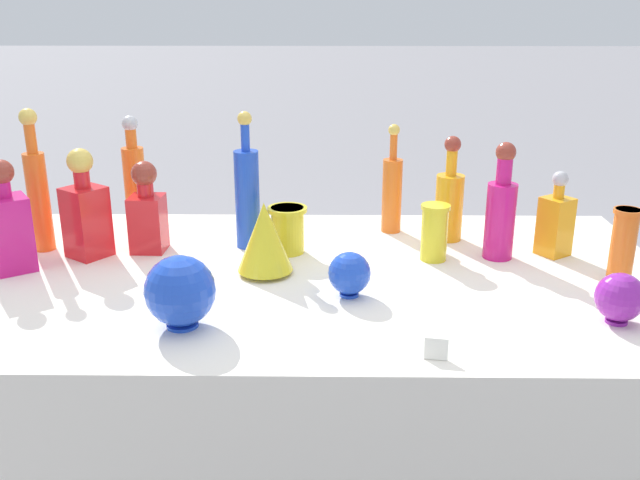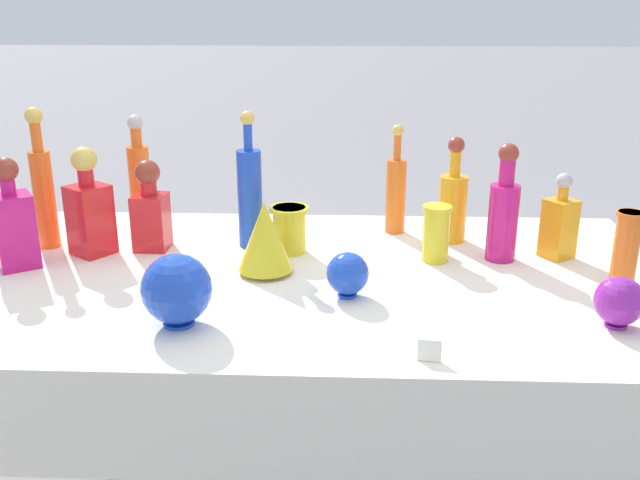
{
  "view_description": "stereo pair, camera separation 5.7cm",
  "coord_description": "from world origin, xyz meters",
  "px_view_note": "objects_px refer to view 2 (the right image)",
  "views": [
    {
      "loc": [
        0.02,
        -1.85,
        1.5
      ],
      "look_at": [
        0.0,
        0.0,
        0.86
      ],
      "focal_mm": 40.0,
      "sensor_mm": 36.0,
      "label": 1
    },
    {
      "loc": [
        0.08,
        -1.84,
        1.5
      ],
      "look_at": [
        0.0,
        0.0,
        0.86
      ],
      "focal_mm": 40.0,
      "sensor_mm": 36.0,
      "label": 2
    }
  ],
  "objects_px": {
    "slender_vase_1": "(436,232)",
    "round_bowl_2": "(348,274)",
    "square_decanter_2": "(559,224)",
    "square_decanter_3": "(150,211)",
    "square_decanter_1": "(89,210)",
    "tall_bottle_1": "(43,188)",
    "slender_vase_0": "(289,227)",
    "tall_bottle_3": "(503,213)",
    "tall_bottle_0": "(140,182)",
    "tall_bottle_5": "(453,202)",
    "round_bowl_1": "(619,301)",
    "tall_bottle_4": "(396,191)",
    "round_bowl_0": "(177,289)",
    "square_decanter_0": "(13,223)",
    "slender_vase_2": "(626,247)",
    "cardboard_box_behind_left": "(272,283)",
    "fluted_vase_0": "(265,237)",
    "tall_bottle_2": "(250,194)"
  },
  "relations": [
    {
      "from": "tall_bottle_4",
      "to": "slender_vase_2",
      "type": "distance_m",
      "value": 0.72
    },
    {
      "from": "round_bowl_0",
      "to": "round_bowl_2",
      "type": "relative_size",
      "value": 1.47
    },
    {
      "from": "tall_bottle_0",
      "to": "slender_vase_1",
      "type": "distance_m",
      "value": 0.96
    },
    {
      "from": "square_decanter_0",
      "to": "round_bowl_0",
      "type": "bearing_deg",
      "value": -33.15
    },
    {
      "from": "tall_bottle_5",
      "to": "cardboard_box_behind_left",
      "type": "distance_m",
      "value": 1.43
    },
    {
      "from": "tall_bottle_2",
      "to": "square_decanter_2",
      "type": "height_order",
      "value": "tall_bottle_2"
    },
    {
      "from": "square_decanter_0",
      "to": "square_decanter_1",
      "type": "xyz_separation_m",
      "value": [
        0.18,
        0.12,
        0.01
      ]
    },
    {
      "from": "tall_bottle_1",
      "to": "round_bowl_2",
      "type": "relative_size",
      "value": 3.64
    },
    {
      "from": "slender_vase_1",
      "to": "tall_bottle_0",
      "type": "bearing_deg",
      "value": 165.2
    },
    {
      "from": "tall_bottle_1",
      "to": "slender_vase_0",
      "type": "height_order",
      "value": "tall_bottle_1"
    },
    {
      "from": "round_bowl_0",
      "to": "square_decanter_0",
      "type": "bearing_deg",
      "value": 146.85
    },
    {
      "from": "tall_bottle_3",
      "to": "fluted_vase_0",
      "type": "height_order",
      "value": "tall_bottle_3"
    },
    {
      "from": "fluted_vase_0",
      "to": "square_decanter_1",
      "type": "bearing_deg",
      "value": 165.45
    },
    {
      "from": "square_decanter_2",
      "to": "slender_vase_2",
      "type": "bearing_deg",
      "value": -62.01
    },
    {
      "from": "slender_vase_1",
      "to": "round_bowl_2",
      "type": "bearing_deg",
      "value": -133.37
    },
    {
      "from": "tall_bottle_3",
      "to": "tall_bottle_0",
      "type": "bearing_deg",
      "value": 168.67
    },
    {
      "from": "slender_vase_0",
      "to": "slender_vase_1",
      "type": "height_order",
      "value": "slender_vase_1"
    },
    {
      "from": "tall_bottle_0",
      "to": "fluted_vase_0",
      "type": "height_order",
      "value": "tall_bottle_0"
    },
    {
      "from": "tall_bottle_1",
      "to": "slender_vase_0",
      "type": "xyz_separation_m",
      "value": [
        0.74,
        -0.02,
        -0.11
      ]
    },
    {
      "from": "square_decanter_2",
      "to": "round_bowl_0",
      "type": "relative_size",
      "value": 1.47
    },
    {
      "from": "tall_bottle_4",
      "to": "round_bowl_1",
      "type": "bearing_deg",
      "value": -54.81
    },
    {
      "from": "tall_bottle_5",
      "to": "square_decanter_0",
      "type": "height_order",
      "value": "tall_bottle_5"
    },
    {
      "from": "tall_bottle_0",
      "to": "round_bowl_2",
      "type": "xyz_separation_m",
      "value": [
        0.68,
        -0.51,
        -0.1
      ]
    },
    {
      "from": "slender_vase_0",
      "to": "fluted_vase_0",
      "type": "bearing_deg",
      "value": -106.63
    },
    {
      "from": "square_decanter_2",
      "to": "round_bowl_2",
      "type": "distance_m",
      "value": 0.69
    },
    {
      "from": "round_bowl_1",
      "to": "square_decanter_3",
      "type": "bearing_deg",
      "value": 158.39
    },
    {
      "from": "square_decanter_2",
      "to": "square_decanter_3",
      "type": "bearing_deg",
      "value": 179.06
    },
    {
      "from": "cardboard_box_behind_left",
      "to": "round_bowl_0",
      "type": "bearing_deg",
      "value": -90.96
    },
    {
      "from": "square_decanter_0",
      "to": "slender_vase_2",
      "type": "relative_size",
      "value": 1.54
    },
    {
      "from": "tall_bottle_2",
      "to": "cardboard_box_behind_left",
      "type": "distance_m",
      "value": 1.34
    },
    {
      "from": "tall_bottle_4",
      "to": "square_decanter_0",
      "type": "height_order",
      "value": "tall_bottle_4"
    },
    {
      "from": "slender_vase_2",
      "to": "fluted_vase_0",
      "type": "height_order",
      "value": "same"
    },
    {
      "from": "tall_bottle_4",
      "to": "round_bowl_0",
      "type": "bearing_deg",
      "value": -127.42
    },
    {
      "from": "square_decanter_3",
      "to": "square_decanter_0",
      "type": "bearing_deg",
      "value": -154.39
    },
    {
      "from": "square_decanter_1",
      "to": "square_decanter_2",
      "type": "height_order",
      "value": "square_decanter_1"
    },
    {
      "from": "square_decanter_2",
      "to": "slender_vase_2",
      "type": "height_order",
      "value": "square_decanter_2"
    },
    {
      "from": "tall_bottle_5",
      "to": "square_decanter_2",
      "type": "distance_m",
      "value": 0.32
    },
    {
      "from": "tall_bottle_3",
      "to": "slender_vase_0",
      "type": "xyz_separation_m",
      "value": [
        -0.62,
        0.04,
        -0.06
      ]
    },
    {
      "from": "tall_bottle_5",
      "to": "round_bowl_0",
      "type": "xyz_separation_m",
      "value": [
        -0.72,
        -0.64,
        -0.04
      ]
    },
    {
      "from": "tall_bottle_2",
      "to": "square_decanter_0",
      "type": "relative_size",
      "value": 1.31
    },
    {
      "from": "cardboard_box_behind_left",
      "to": "tall_bottle_3",
      "type": "bearing_deg",
      "value": -55.72
    },
    {
      "from": "tall_bottle_1",
      "to": "slender_vase_1",
      "type": "bearing_deg",
      "value": -3.64
    },
    {
      "from": "slender_vase_2",
      "to": "cardboard_box_behind_left",
      "type": "bearing_deg",
      "value": 128.5
    },
    {
      "from": "square_decanter_2",
      "to": "tall_bottle_0",
      "type": "bearing_deg",
      "value": 171.33
    },
    {
      "from": "slender_vase_0",
      "to": "slender_vase_1",
      "type": "bearing_deg",
      "value": -7.61
    },
    {
      "from": "square_decanter_2",
      "to": "round_bowl_1",
      "type": "bearing_deg",
      "value": -88.13
    },
    {
      "from": "tall_bottle_4",
      "to": "tall_bottle_5",
      "type": "relative_size",
      "value": 1.07
    },
    {
      "from": "round_bowl_2",
      "to": "slender_vase_0",
      "type": "bearing_deg",
      "value": 118.48
    },
    {
      "from": "tall_bottle_4",
      "to": "square_decanter_2",
      "type": "bearing_deg",
      "value": -24.8
    },
    {
      "from": "tall_bottle_0",
      "to": "tall_bottle_4",
      "type": "relative_size",
      "value": 1.08
    }
  ]
}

